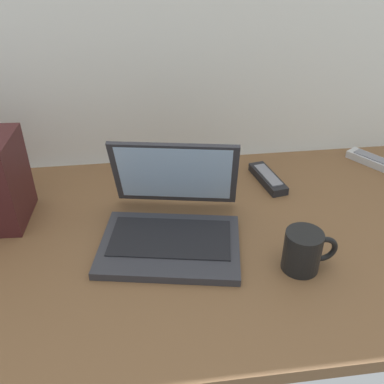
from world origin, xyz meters
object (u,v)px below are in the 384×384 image
Objects in this scene: laptop at (172,220)px; coffee_mug at (304,250)px; remote_control_near at (373,161)px; remote_control_far at (268,178)px.

laptop is 0.30m from coffee_mug.
laptop reaches higher than remote_control_near.
coffee_mug is at bearing -132.42° from remote_control_near.
remote_control_near is (0.63, 0.26, -0.03)m from laptop.
remote_control_far is at bearing -170.60° from remote_control_near.
remote_control_near and remote_control_far have the same top height.
coffee_mug reaches higher than remote_control_far.
remote_control_far is at bearing 85.63° from coffee_mug.
coffee_mug is 0.73× the size of remote_control_near.
coffee_mug is 0.55m from remote_control_near.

